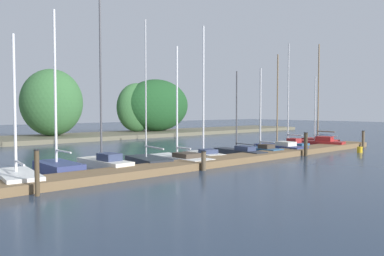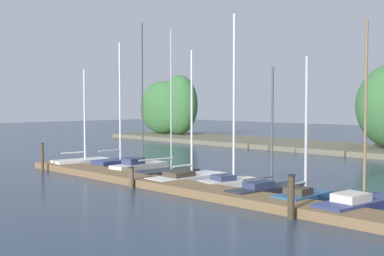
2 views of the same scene
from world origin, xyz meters
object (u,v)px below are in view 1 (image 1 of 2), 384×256
object	(u,v)px
sailboat_5	(204,151)
sailboat_10	(317,143)
sailboat_9	(289,143)
mooring_piling_2	(306,144)
mooring_piling_1	(204,161)
sailboat_1	(57,166)
sailboat_4	(179,157)
mooring_piling_0	(37,173)
sailboat_11	(319,139)
sailboat_8	(279,147)
mooring_piling_3	(363,139)
sailboat_3	(147,160)
sailboat_2	(103,161)
sailboat_7	(262,149)
sailboat_6	(238,151)
sailboat_0	(17,176)
channel_buoy_0	(360,150)

from	to	relation	value
sailboat_5	sailboat_10	xyz separation A→B (m)	(11.36, -0.89, -0.10)
sailboat_9	mooring_piling_2	bearing A→B (deg)	138.79
sailboat_9	mooring_piling_1	bearing A→B (deg)	106.04
sailboat_1	sailboat_4	distance (m)	6.69
mooring_piling_0	sailboat_11	bearing A→B (deg)	8.48
sailboat_11	mooring_piling_1	world-z (taller)	sailboat_11
sailboat_4	sailboat_8	bearing A→B (deg)	-89.39
sailboat_1	sailboat_9	xyz separation A→B (m)	(17.65, -0.41, 0.01)
sailboat_1	sailboat_9	size ratio (longest dim) A/B	0.94
mooring_piling_3	sailboat_8	bearing A→B (deg)	158.84
mooring_piling_2	mooring_piling_3	world-z (taller)	mooring_piling_2
sailboat_3	sailboat_2	bearing A→B (deg)	97.20
sailboat_4	mooring_piling_0	size ratio (longest dim) A/B	4.04
sailboat_8	sailboat_7	bearing A→B (deg)	101.93
sailboat_1	sailboat_5	distance (m)	9.03
sailboat_3	mooring_piling_1	distance (m)	3.48
sailboat_2	sailboat_3	xyz separation A→B (m)	(2.54, -0.07, -0.14)
sailboat_4	sailboat_7	bearing A→B (deg)	-91.58
sailboat_1	sailboat_6	size ratio (longest dim) A/B	1.37
sailboat_2	sailboat_8	bearing A→B (deg)	-96.85
sailboat_11	sailboat_9	bearing A→B (deg)	104.31
sailboat_0	sailboat_2	distance (m)	4.44
sailboat_7	sailboat_11	distance (m)	9.01
mooring_piling_1	sailboat_11	bearing A→B (deg)	11.76
sailboat_1	sailboat_10	bearing A→B (deg)	-93.28
sailboat_4	sailboat_8	xyz separation A→B (m)	(9.11, -0.15, 0.04)
sailboat_11	sailboat_2	bearing A→B (deg)	100.87
sailboat_4	sailboat_5	bearing A→B (deg)	-77.37
sailboat_8	mooring_piling_0	xyz separation A→B (m)	(-18.00, -2.94, 0.47)
sailboat_1	sailboat_8	xyz separation A→B (m)	(15.76, -0.84, -0.08)
mooring_piling_0	sailboat_10	bearing A→B (deg)	6.74
sailboat_9	mooring_piling_3	world-z (taller)	sailboat_9
sailboat_4	mooring_piling_1	distance (m)	3.01
sailboat_5	mooring_piling_0	size ratio (longest dim) A/B	4.98
mooring_piling_3	mooring_piling_1	bearing A→B (deg)	179.84
sailboat_1	sailboat_7	bearing A→B (deg)	-94.67
sailboat_2	sailboat_9	world-z (taller)	sailboat_2
sailboat_2	sailboat_11	distance (m)	20.23
mooring_piling_2	channel_buoy_0	bearing A→B (deg)	-17.14
sailboat_11	mooring_piling_1	size ratio (longest dim) A/B	8.88
sailboat_2	sailboat_0	bearing A→B (deg)	98.29
sailboat_9	mooring_piling_0	bearing A→B (deg)	100.73
sailboat_10	mooring_piling_0	xyz separation A→B (m)	(-22.62, -2.67, 0.47)
sailboat_0	sailboat_3	size ratio (longest dim) A/B	0.77
sailboat_0	sailboat_10	xyz separation A→B (m)	(22.49, 0.02, 0.01)
channel_buoy_0	sailboat_9	bearing A→B (deg)	108.89
sailboat_0	sailboat_9	world-z (taller)	sailboat_9
sailboat_3	sailboat_6	distance (m)	6.79
sailboat_0	sailboat_4	xyz separation A→B (m)	(8.76, 0.44, -0.03)
sailboat_0	sailboat_11	bearing A→B (deg)	-81.20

